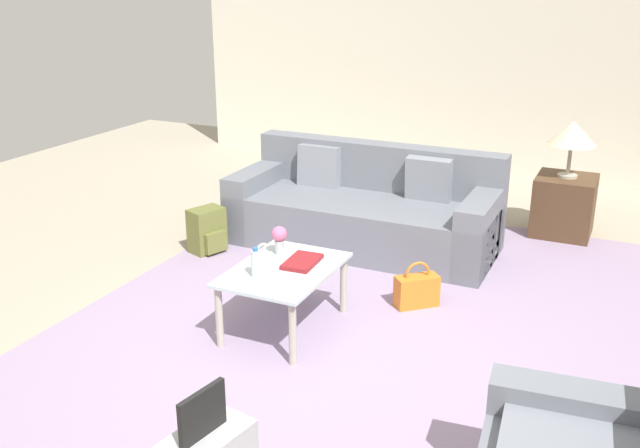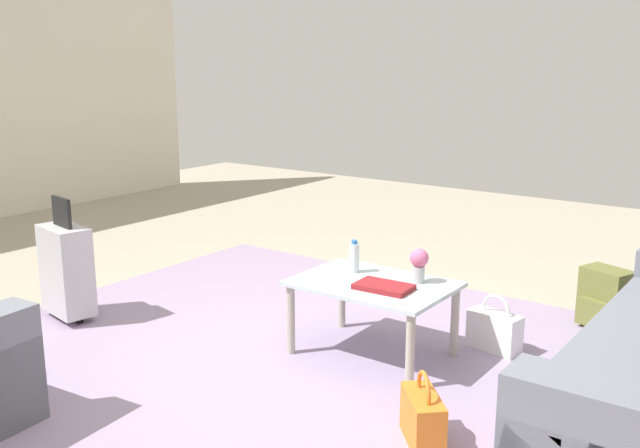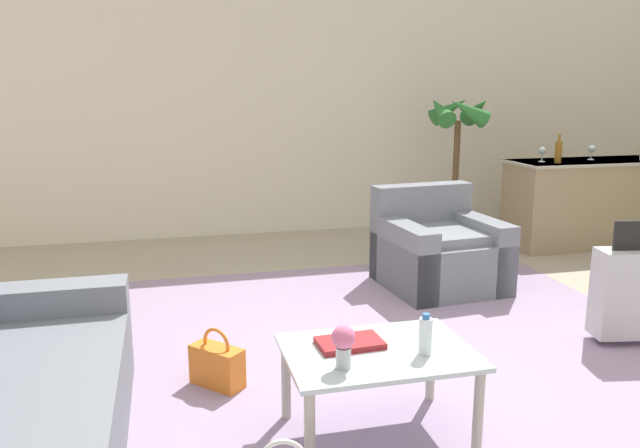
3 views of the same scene
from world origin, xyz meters
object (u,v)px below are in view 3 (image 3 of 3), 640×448
(armchair, at_px, (436,252))
(handbag_orange, at_px, (217,365))
(coffee_table, at_px, (378,362))
(flower_vase, at_px, (343,343))
(potted_palm, at_px, (456,160))
(wine_bottle_amber, at_px, (558,152))
(water_bottle, at_px, (425,336))
(wine_glass_left_of_centre, at_px, (592,150))
(suitcase_silver, at_px, (625,292))
(wine_glass_leftmost, at_px, (542,152))
(bar_console, at_px, (589,201))
(coffee_table_book, at_px, (350,343))

(armchair, distance_m, handbag_orange, 2.49)
(coffee_table, xyz_separation_m, flower_vase, (-0.22, -0.15, 0.19))
(coffee_table, relative_size, handbag_orange, 2.55)
(armchair, xyz_separation_m, potted_palm, (0.91, 1.53, 0.61))
(handbag_orange, bearing_deg, wine_bottle_amber, 31.18)
(water_bottle, xyz_separation_m, wine_glass_left_of_centre, (3.30, 3.23, 0.48))
(suitcase_silver, distance_m, potted_palm, 3.06)
(coffee_table, bearing_deg, potted_palm, 59.26)
(coffee_table, bearing_deg, wine_glass_leftmost, 47.08)
(handbag_orange, distance_m, potted_palm, 4.24)
(bar_console, bearing_deg, armchair, -157.13)
(wine_bottle_amber, height_order, potted_palm, potted_palm)
(water_bottle, distance_m, wine_glass_leftmost, 4.20)
(water_bottle, relative_size, suitcase_silver, 0.24)
(coffee_table_book, height_order, flower_vase, flower_vase)
(armchair, bearing_deg, wine_glass_left_of_centre, 23.48)
(coffee_table, xyz_separation_m, wine_glass_left_of_centre, (3.50, 3.13, 0.65))
(wine_bottle_amber, bearing_deg, handbag_orange, -148.82)
(bar_console, height_order, potted_palm, potted_palm)
(suitcase_silver, height_order, handbag_orange, suitcase_silver)
(coffee_table, distance_m, handbag_orange, 1.06)
(armchair, xyz_separation_m, handbag_orange, (-2.02, -1.44, -0.17))
(coffee_table_book, height_order, wine_glass_leftmost, wine_glass_leftmost)
(armchair, bearing_deg, coffee_table_book, -124.08)
(armchair, bearing_deg, bar_console, 22.87)
(flower_vase, distance_m, bar_console, 4.94)
(wine_glass_leftmost, height_order, wine_glass_left_of_centre, same)
(wine_glass_left_of_centre, bearing_deg, coffee_table_book, -139.91)
(handbag_orange, height_order, potted_palm, potted_palm)
(armchair, distance_m, wine_bottle_amber, 2.02)
(wine_glass_leftmost, height_order, suitcase_silver, wine_glass_leftmost)
(bar_console, bearing_deg, handbag_orange, -150.69)
(wine_glass_leftmost, bearing_deg, potted_palm, 138.57)
(water_bottle, distance_m, potted_palm, 4.31)
(coffee_table_book, bearing_deg, wine_bottle_amber, 39.72)
(water_bottle, relative_size, flower_vase, 1.00)
(suitcase_silver, bearing_deg, flower_vase, -159.05)
(coffee_table_book, xyz_separation_m, wine_glass_left_of_centre, (3.62, 3.05, 0.56))
(armchair, xyz_separation_m, water_bottle, (-1.09, -2.27, 0.26))
(coffee_table, xyz_separation_m, handbag_orange, (-0.73, 0.73, -0.26))
(wine_glass_leftmost, bearing_deg, coffee_table_book, -134.84)
(coffee_table, xyz_separation_m, suitcase_silver, (2.00, 0.70, -0.04))
(armchair, relative_size, wine_glass_left_of_centre, 6.50)
(wine_glass_leftmost, height_order, wine_bottle_amber, wine_bottle_amber)
(coffee_table, relative_size, suitcase_silver, 1.07)
(coffee_table_book, relative_size, handbag_orange, 0.89)
(armchair, relative_size, wine_glass_leftmost, 6.50)
(armchair, height_order, potted_palm, potted_palm)
(wine_bottle_amber, xyz_separation_m, suitcase_silver, (-0.98, -2.27, -0.69))
(wine_bottle_amber, bearing_deg, coffee_table_book, -137.03)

